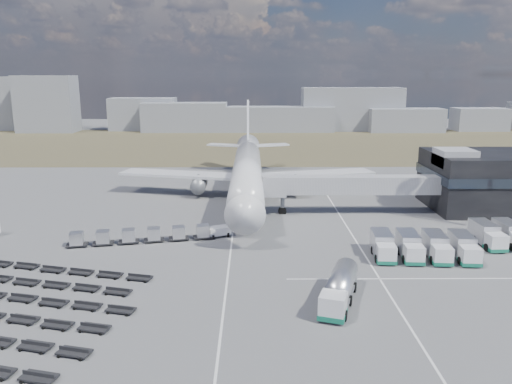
{
  "coord_description": "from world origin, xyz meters",
  "views": [
    {
      "loc": [
        0.94,
        -62.76,
        23.49
      ],
      "look_at": [
        1.62,
        19.88,
        4.0
      ],
      "focal_mm": 35.0,
      "sensor_mm": 36.0,
      "label": 1
    }
  ],
  "objects": [
    {
      "name": "ground",
      "position": [
        0.0,
        0.0,
        0.0
      ],
      "size": [
        420.0,
        420.0,
        0.0
      ],
      "primitive_type": "plane",
      "color": "#565659",
      "rests_on": "ground"
    },
    {
      "name": "grass_strip",
      "position": [
        0.0,
        110.0,
        0.01
      ],
      "size": [
        420.0,
        90.0,
        0.01
      ],
      "primitive_type": "cube",
      "color": "#443B29",
      "rests_on": "ground"
    },
    {
      "name": "lane_markings",
      "position": [
        9.77,
        3.0,
        0.01
      ],
      "size": [
        47.12,
        110.0,
        0.01
      ],
      "color": "silver",
      "rests_on": "ground"
    },
    {
      "name": "jet_bridge",
      "position": [
        15.9,
        20.42,
        5.05
      ],
      "size": [
        30.3,
        3.8,
        7.05
      ],
      "color": "#939399",
      "rests_on": "ground"
    },
    {
      "name": "airliner",
      "position": [
        0.0,
        32.38,
        5.29
      ],
      "size": [
        51.59,
        64.53,
        17.62
      ],
      "color": "silver",
      "rests_on": "ground"
    },
    {
      "name": "skyline",
      "position": [
        -18.08,
        152.91,
        8.13
      ],
      "size": [
        283.32,
        22.12,
        23.2
      ],
      "color": "gray",
      "rests_on": "ground"
    },
    {
      "name": "fuel_tanker",
      "position": [
        10.08,
        -14.34,
        1.66
      ],
      "size": [
        5.8,
        10.58,
        3.33
      ],
      "rotation": [
        0.0,
        0.0,
        -0.33
      ],
      "color": "silver",
      "rests_on": "ground"
    },
    {
      "name": "pushback_tug",
      "position": [
        -4.0,
        8.0,
        0.75
      ],
      "size": [
        3.82,
        3.11,
        1.5
      ],
      "primitive_type": "cube",
      "rotation": [
        0.0,
        0.0,
        0.44
      ],
      "color": "silver",
      "rests_on": "ground"
    },
    {
      "name": "catering_truck",
      "position": [
        12.14,
        40.86,
        1.28
      ],
      "size": [
        2.6,
        5.57,
        2.49
      ],
      "rotation": [
        0.0,
        0.0,
        0.07
      ],
      "color": "silver",
      "rests_on": "ground"
    },
    {
      "name": "service_trucks_near",
      "position": [
        23.36,
        -1.07,
        1.55
      ],
      "size": [
        13.38,
        8.09,
        2.86
      ],
      "rotation": [
        0.0,
        0.0,
        -0.08
      ],
      "color": "silver",
      "rests_on": "ground"
    },
    {
      "name": "service_trucks_far",
      "position": [
        37.49,
        3.79,
        1.57
      ],
      "size": [
        9.79,
        7.56,
        2.89
      ],
      "rotation": [
        0.0,
        0.0,
        0.04
      ],
      "color": "silver",
      "rests_on": "ground"
    },
    {
      "name": "uld_row",
      "position": [
        -14.9,
        5.29,
        1.11
      ],
      "size": [
        20.44,
        5.64,
        1.86
      ],
      "rotation": [
        0.0,
        0.0,
        0.19
      ],
      "color": "black",
      "rests_on": "ground"
    },
    {
      "name": "baggage_dollies",
      "position": [
        -24.7,
        -15.69,
        0.35
      ],
      "size": [
        29.42,
        26.98,
        0.69
      ],
      "rotation": [
        0.0,
        0.0,
        -0.25
      ],
      "color": "black",
      "rests_on": "ground"
    }
  ]
}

